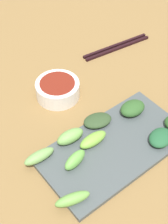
% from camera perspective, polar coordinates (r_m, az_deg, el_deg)
% --- Properties ---
extents(tabletop, '(2.10, 2.10, 0.02)m').
position_cam_1_polar(tabletop, '(0.84, 1.03, -1.76)').
color(tabletop, olive).
rests_on(tabletop, ground).
extents(sauce_bowl, '(0.11, 0.11, 0.05)m').
position_cam_1_polar(sauce_bowl, '(0.87, -4.53, 3.96)').
color(sauce_bowl, white).
rests_on(sauce_bowl, tabletop).
extents(serving_plate, '(0.18, 0.34, 0.01)m').
position_cam_1_polar(serving_plate, '(0.77, 5.16, -6.00)').
color(serving_plate, '#474F52').
rests_on(serving_plate, tabletop).
extents(broccoli_stalk_0, '(0.03, 0.07, 0.03)m').
position_cam_1_polar(broccoli_stalk_0, '(0.76, 1.56, -4.75)').
color(broccoli_stalk_0, '#7AB440').
rests_on(broccoli_stalk_0, serving_plate).
extents(broccoli_leafy_1, '(0.06, 0.08, 0.02)m').
position_cam_1_polar(broccoli_leafy_1, '(0.80, 2.49, -1.37)').
color(broccoli_leafy_1, '#2F4627').
rests_on(broccoli_leafy_1, serving_plate).
extents(broccoli_stalk_2, '(0.04, 0.08, 0.02)m').
position_cam_1_polar(broccoli_stalk_2, '(0.68, -1.98, -14.68)').
color(broccoli_stalk_2, '#6BA249').
rests_on(broccoli_stalk_2, serving_plate).
extents(broccoli_leafy_4, '(0.05, 0.07, 0.03)m').
position_cam_1_polar(broccoli_leafy_4, '(0.83, 8.32, 0.65)').
color(broccoli_leafy_4, '#2F5828').
rests_on(broccoli_leafy_4, serving_plate).
extents(broccoli_stalk_5, '(0.04, 0.06, 0.03)m').
position_cam_1_polar(broccoli_stalk_5, '(0.72, -1.55, -8.19)').
color(broccoli_stalk_5, '#69B24B').
rests_on(broccoli_stalk_5, serving_plate).
extents(broccoli_stalk_6, '(0.03, 0.07, 0.02)m').
position_cam_1_polar(broccoli_stalk_6, '(0.74, -7.69, -7.52)').
color(broccoli_stalk_6, '#76A459').
rests_on(broccoli_stalk_6, serving_plate).
extents(broccoli_leafy_7, '(0.06, 0.07, 0.02)m').
position_cam_1_polar(broccoli_leafy_7, '(0.78, 13.00, -4.30)').
color(broccoli_leafy_7, '#235935').
rests_on(broccoli_leafy_7, serving_plate).
extents(broccoli_stalk_8, '(0.04, 0.07, 0.03)m').
position_cam_1_polar(broccoli_stalk_8, '(0.76, -2.38, -4.20)').
color(broccoli_stalk_8, '#75A955').
rests_on(broccoli_stalk_8, serving_plate).
extents(chopsticks, '(0.05, 0.23, 0.01)m').
position_cam_1_polar(chopsticks, '(1.05, 5.61, 11.03)').
color(chopsticks, black).
rests_on(chopsticks, tabletop).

